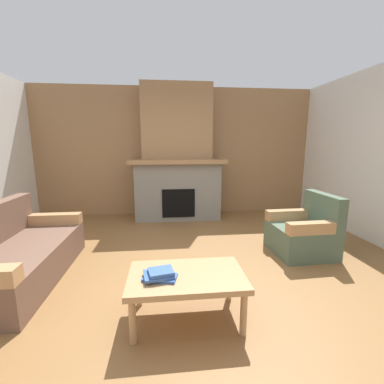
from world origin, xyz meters
TOP-DOWN VIEW (x-y plane):
  - ground at (0.00, 0.00)m, footprint 9.00×9.00m
  - wall_back_wood_panel at (0.00, 3.00)m, footprint 6.00×0.12m
  - fireplace at (0.00, 2.62)m, footprint 1.90×0.82m
  - couch at (-1.95, 0.23)m, footprint 0.85×1.81m
  - armchair at (1.69, 0.59)m, footprint 0.79×0.79m
  - coffee_table at (-0.09, -0.64)m, footprint 1.00×0.60m
  - book_stack_near_edge at (-0.31, -0.69)m, footprint 0.30×0.24m

SIDE VIEW (x-z plane):
  - ground at x=0.00m, z-range 0.00..0.00m
  - couch at x=-1.95m, z-range -0.14..0.71m
  - armchair at x=1.69m, z-range -0.13..0.72m
  - coffee_table at x=-0.09m, z-range 0.16..0.59m
  - book_stack_near_edge at x=-0.31m, z-range 0.43..0.50m
  - fireplace at x=0.00m, z-range -0.19..2.51m
  - wall_back_wood_panel at x=0.00m, z-range 0.00..2.70m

